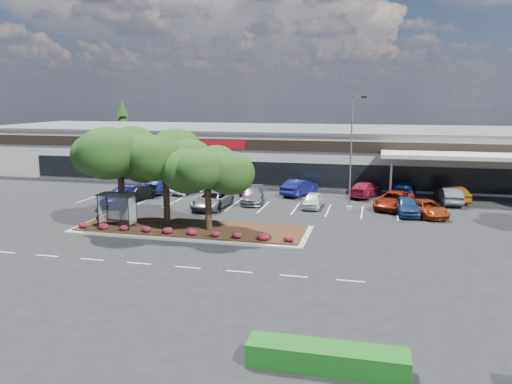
% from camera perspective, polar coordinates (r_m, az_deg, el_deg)
% --- Properties ---
extents(ground, '(160.00, 160.00, 0.00)m').
position_cam_1_polar(ground, '(34.26, -6.63, -6.31)').
color(ground, black).
rests_on(ground, ground).
extents(retail_store, '(80.40, 25.20, 6.25)m').
position_cam_1_polar(retail_store, '(65.98, 3.54, 4.70)').
color(retail_store, beige).
rests_on(retail_store, ground).
extents(landscape_island, '(18.00, 6.00, 0.26)m').
position_cam_1_polar(landscape_island, '(38.50, -7.39, -4.23)').
color(landscape_island, '#9B9B96').
rests_on(landscape_island, ground).
extents(lane_markings, '(33.12, 20.06, 0.01)m').
position_cam_1_polar(lane_markings, '(43.88, -2.13, -2.46)').
color(lane_markings, silver).
rests_on(lane_markings, ground).
extents(shrub_row, '(17.00, 0.80, 0.50)m').
position_cam_1_polar(shrub_row, '(36.52, -8.57, -4.45)').
color(shrub_row, maroon).
rests_on(shrub_row, landscape_island).
extents(bus_shelter, '(2.75, 1.55, 2.59)m').
position_cam_1_polar(bus_shelter, '(39.38, -15.51, -0.94)').
color(bus_shelter, black).
rests_on(bus_shelter, landscape_island).
extents(island_tree_west, '(7.20, 7.20, 7.89)m').
position_cam_1_polar(island_tree_west, '(40.64, -15.21, 2.14)').
color(island_tree_west, '#1C3A12').
rests_on(island_tree_west, landscape_island).
extents(island_tree_mid, '(6.60, 6.60, 7.32)m').
position_cam_1_polar(island_tree_mid, '(39.76, -10.27, 1.75)').
color(island_tree_mid, '#1C3A12').
rests_on(island_tree_mid, landscape_island).
extents(island_tree_east, '(5.80, 5.80, 6.50)m').
position_cam_1_polar(island_tree_east, '(37.00, -5.51, 0.58)').
color(island_tree_east, '#1C3A12').
rests_on(island_tree_east, landscape_island).
extents(hedge_south_east, '(6.00, 1.30, 0.90)m').
position_cam_1_polar(hedge_south_east, '(19.71, 8.10, -18.23)').
color(hedge_south_east, '#144B12').
rests_on(hedge_south_east, ground).
extents(conifer_north_west, '(4.40, 4.40, 10.00)m').
position_cam_1_polar(conifer_north_west, '(87.34, -14.94, 7.02)').
color(conifer_north_west, '#1C3A12').
rests_on(conifer_north_west, ground).
extents(person_waiting, '(0.75, 0.59, 1.80)m').
position_cam_1_polar(person_waiting, '(40.21, -17.45, -2.48)').
color(person_waiting, '#594C47').
rests_on(person_waiting, landscape_island).
extents(light_pole, '(1.40, 0.80, 10.29)m').
position_cam_1_polar(light_pole, '(45.13, 10.89, 3.60)').
color(light_pole, '#9B9B96').
rests_on(light_pole, ground).
extents(survey_stake, '(0.07, 0.14, 0.95)m').
position_cam_1_polar(survey_stake, '(28.43, -4.06, -8.53)').
color(survey_stake, tan).
rests_on(survey_stake, ground).
extents(car_0, '(2.34, 5.44, 1.56)m').
position_cam_1_polar(car_0, '(49.27, -15.20, -0.46)').
color(car_0, navy).
rests_on(car_0, ground).
extents(car_1, '(3.49, 5.01, 1.35)m').
position_cam_1_polar(car_1, '(50.78, -13.65, -0.19)').
color(car_1, black).
rests_on(car_1, ground).
extents(car_2, '(2.99, 5.72, 1.54)m').
position_cam_1_polar(car_2, '(45.97, -5.03, -0.92)').
color(car_2, slate).
rests_on(car_2, ground).
extents(car_3, '(2.87, 5.65, 1.53)m').
position_cam_1_polar(car_3, '(46.33, -5.11, -0.84)').
color(car_3, black).
rests_on(car_3, ground).
extents(car_4, '(2.77, 5.25, 1.45)m').
position_cam_1_polar(car_4, '(48.16, -0.40, -0.40)').
color(car_4, '#5D5E64').
rests_on(car_4, ground).
extents(car_5, '(1.74, 4.08, 1.37)m').
position_cam_1_polar(car_5, '(46.39, 6.49, -0.95)').
color(car_5, silver).
rests_on(car_5, ground).
extents(car_6, '(4.26, 6.14, 1.56)m').
position_cam_1_polar(car_6, '(47.33, 15.48, -0.93)').
color(car_6, maroon).
rests_on(car_6, ground).
extents(car_7, '(2.34, 4.74, 1.55)m').
position_cam_1_polar(car_7, '(45.15, 16.85, -1.55)').
color(car_7, navy).
rests_on(car_7, ground).
extents(car_8, '(3.85, 5.32, 1.34)m').
position_cam_1_polar(car_8, '(45.21, 19.02, -1.79)').
color(car_8, '#9F3412').
rests_on(car_8, ground).
extents(car_9, '(2.43, 5.68, 1.63)m').
position_cam_1_polar(car_9, '(54.42, -11.02, 0.77)').
color(car_9, navy).
rests_on(car_9, ground).
extents(car_10, '(3.10, 4.70, 1.46)m').
position_cam_1_polar(car_10, '(53.48, -7.83, 0.61)').
color(car_10, silver).
rests_on(car_10, ground).
extents(car_11, '(3.03, 4.19, 1.33)m').
position_cam_1_polar(car_11, '(52.08, -1.21, 0.36)').
color(car_11, maroon).
rests_on(car_11, ground).
extents(car_13, '(3.54, 5.37, 1.67)m').
position_cam_1_polar(car_13, '(52.23, 5.00, 0.55)').
color(car_13, navy).
rests_on(car_13, ground).
extents(car_14, '(3.68, 5.67, 1.53)m').
position_cam_1_polar(car_14, '(52.45, 12.38, 0.30)').
color(car_14, maroon).
rests_on(car_14, ground).
extents(car_15, '(2.97, 5.60, 1.55)m').
position_cam_1_polar(car_15, '(53.64, 16.55, 0.34)').
color(car_15, navy).
rests_on(car_15, ground).
extents(car_16, '(3.08, 5.02, 1.56)m').
position_cam_1_polar(car_16, '(52.12, 21.49, -0.24)').
color(car_16, '#7B3B08').
rests_on(car_16, ground).
extents(car_17, '(1.86, 4.87, 1.58)m').
position_cam_1_polar(car_17, '(51.25, 21.33, -0.39)').
color(car_17, '#595961').
rests_on(car_17, ground).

